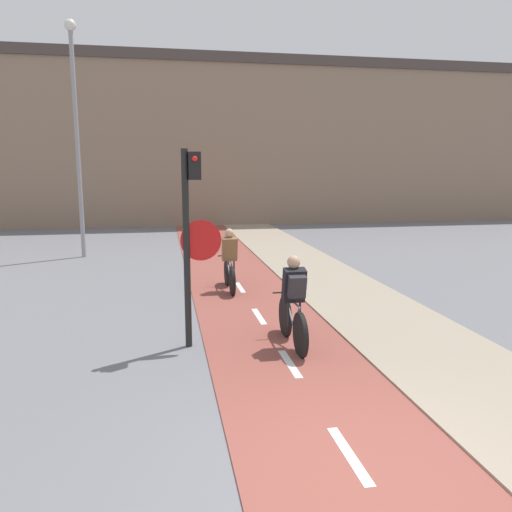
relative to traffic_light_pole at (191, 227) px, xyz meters
name	(u,v)px	position (x,y,z in m)	size (l,w,h in m)	color
ground_plane	(368,486)	(1.39, -4.10, -2.02)	(120.00, 120.00, 0.00)	slate
bike_lane	(368,485)	(1.39, -4.10, -2.01)	(2.45, 60.00, 0.02)	brown
building_row_background	(195,143)	(1.39, 20.07, 2.29)	(60.00, 5.20, 8.60)	#89705B
traffic_light_pole	(191,227)	(0.00, 0.00, 0.00)	(0.67, 0.25, 3.27)	black
street_lamp_far	(76,118)	(-3.12, 9.29, 2.53)	(0.36, 0.36, 7.55)	gray
cyclist_near	(293,305)	(1.64, -0.34, -1.29)	(0.46, 1.73, 1.56)	black
cyclist_far	(230,263)	(1.11, 3.71, -1.34)	(0.46, 1.70, 1.53)	black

